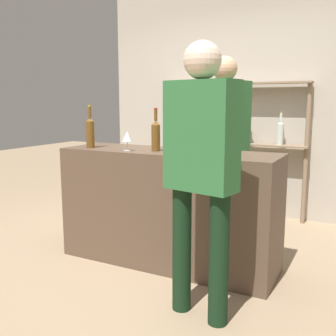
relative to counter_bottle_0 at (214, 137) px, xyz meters
The scene contains 12 objects.
ground_plane 1.20m from the counter_bottle_0, 167.51° to the left, with size 16.00×16.00×0.00m, color #9E8466.
bar_counter 0.77m from the counter_bottle_0, 167.51° to the left, with size 1.85×0.56×0.98m, color brown.
back_wall 2.05m from the counter_bottle_0, 102.59° to the left, with size 3.45×0.12×2.80m, color #B2A899.
back_shelf 1.85m from the counter_bottle_0, 103.55° to the left, with size 1.77×0.18×1.60m.
counter_bottle_0 is the anchor object (origin of this frame).
counter_bottle_1 1.15m from the counter_bottle_0, behind, with size 0.07×0.07×0.37m.
counter_bottle_2 0.09m from the counter_bottle_0, 116.54° to the left, with size 0.07×0.07×0.34m.
counter_bottle_3 0.23m from the counter_bottle_0, behind, with size 0.08×0.08×0.35m.
counter_bottle_4 0.52m from the counter_bottle_0, behind, with size 0.07×0.07×0.35m.
wine_glass 0.74m from the counter_bottle_0, behind, with size 0.08×0.08×0.16m.
server_behind_counter 0.92m from the counter_bottle_0, 105.10° to the left, with size 0.51×0.30×1.81m.
customer_right 0.61m from the counter_bottle_0, 76.59° to the right, with size 0.47×0.28×1.73m.
Camera 1 is at (1.49, -2.88, 1.37)m, focal length 42.00 mm.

